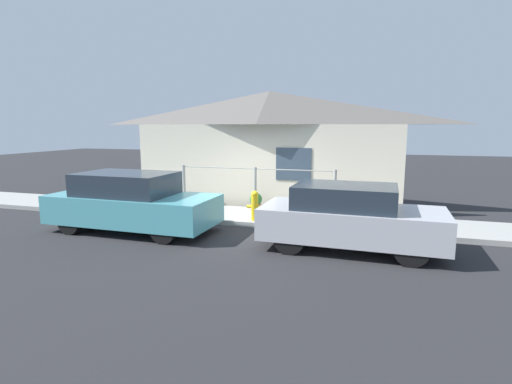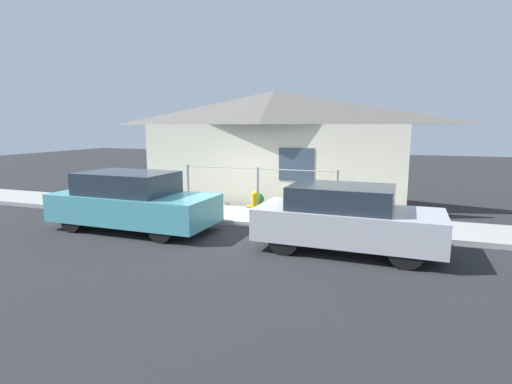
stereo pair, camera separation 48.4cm
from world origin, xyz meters
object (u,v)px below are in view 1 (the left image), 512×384
object	(u,v)px
car_left	(132,202)
potted_plant_near_hydrant	(256,201)
car_right	(350,217)
fire_hydrant	(255,205)

from	to	relation	value
car_left	potted_plant_near_hydrant	distance (m)	3.66
car_right	potted_plant_near_hydrant	xyz separation A→B (m)	(-2.92, 2.69, -0.30)
car_right	potted_plant_near_hydrant	bearing A→B (deg)	138.82
potted_plant_near_hydrant	car_right	bearing A→B (deg)	-42.66
car_left	fire_hydrant	distance (m)	3.17
car_left	potted_plant_near_hydrant	bearing A→B (deg)	48.56
car_left	car_right	xyz separation A→B (m)	(5.38, 0.00, -0.02)
car_right	fire_hydrant	world-z (taller)	car_right
car_right	fire_hydrant	size ratio (longest dim) A/B	4.79
potted_plant_near_hydrant	car_left	bearing A→B (deg)	-132.44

